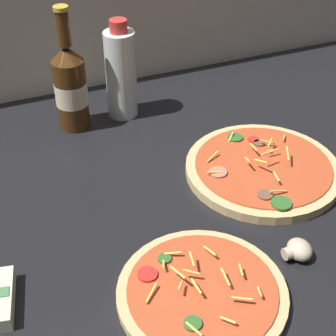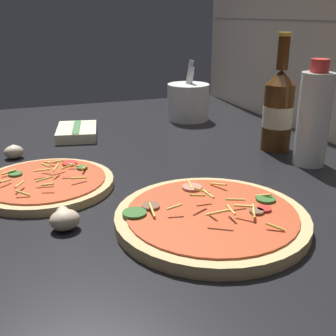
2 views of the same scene
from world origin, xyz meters
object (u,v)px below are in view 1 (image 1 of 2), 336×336
Objects in this scene: oil_bottle at (121,73)px; beer_bottle at (71,86)px; pizza_near at (202,292)px; mushroom_left at (298,250)px; pizza_far at (263,169)px.

beer_bottle is at bearing -175.88° from oil_bottle.
pizza_near reaches higher than mushroom_left.
oil_bottle is (5.83, 51.81, 8.86)cm from pizza_near.
beer_bottle is 54.90cm from mushroom_left.
pizza_near is 16.72cm from mushroom_left.
oil_bottle is at bearing 119.11° from pizza_far.
pizza_near is 52.88cm from oil_bottle.
oil_bottle is (-16.86, 30.28, 8.69)cm from pizza_far.
oil_bottle reaches higher than pizza_far.
beer_bottle reaches higher than pizza_near.
pizza_near is 0.94× the size of beer_bottle.
mushroom_left is at bearing -77.92° from oil_bottle.
oil_bottle is at bearing 83.58° from pizza_near.
mushroom_left is at bearing -106.53° from pizza_far.
mushroom_left is (10.83, -50.59, -8.20)cm from oil_bottle.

